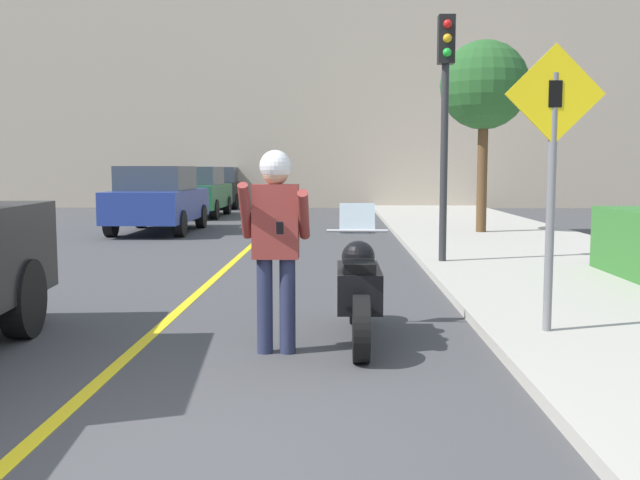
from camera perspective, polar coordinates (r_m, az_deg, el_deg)
The scene contains 11 objects.
ground_plane at distance 4.43m, azimuth -15.26°, elevation -15.97°, with size 80.00×80.00×0.00m, color #424244.
road_center_line at distance 10.23m, azimuth -8.85°, elevation -3.43°, with size 0.12×36.00×0.01m.
building_backdrop at distance 30.09m, azimuth -0.92°, elevation 11.18°, with size 28.00×1.20×8.94m.
motorcycle at distance 6.74m, azimuth 3.10°, elevation -3.95°, with size 0.62×2.11×1.27m.
person_biker at distance 6.19m, azimuth -3.57°, elevation 0.89°, with size 0.59×0.48×1.78m.
crossing_sign at distance 6.88m, azimuth 18.10°, elevation 6.08°, with size 0.91×0.08×2.64m.
traffic_light at distance 11.83m, azimuth 9.99°, elevation 11.54°, with size 0.26×0.30×3.94m.
street_tree at distance 17.55m, azimuth 12.99°, elevation 11.88°, with size 2.08×2.08×4.51m.
parked_car_blue at distance 18.58m, azimuth -12.81°, elevation 3.24°, with size 1.88×4.20×1.68m.
parked_car_green at distance 24.32m, azimuth -9.88°, elevation 3.85°, with size 1.88×4.20×1.68m.
parked_car_black at distance 29.87m, azimuth -8.08°, elevation 4.22°, with size 1.88×4.20×1.68m.
Camera 1 is at (1.22, -3.93, 1.62)m, focal length 40.00 mm.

